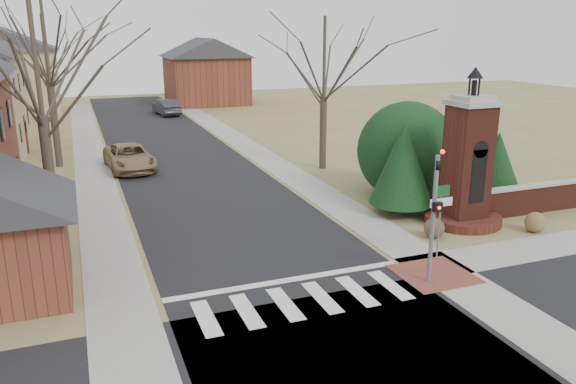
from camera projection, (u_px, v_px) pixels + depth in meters
name	position (u px, v px, depth m)	size (l,w,h in m)	color
ground	(314.00, 313.00, 16.20)	(120.00, 120.00, 0.00)	olive
main_street	(177.00, 157.00, 35.92)	(8.00, 70.00, 0.01)	black
cross_street	(364.00, 369.00, 13.51)	(120.00, 8.00, 0.01)	black
crosswalk_zone	(304.00, 301.00, 16.91)	(8.00, 2.20, 0.02)	silver
stop_bar	(286.00, 281.00, 18.26)	(8.00, 0.35, 0.02)	silver
sidewalk_right_main	(254.00, 151.00, 37.71)	(2.00, 60.00, 0.02)	gray
sidewalk_left	(92.00, 164.00, 34.13)	(2.00, 60.00, 0.02)	gray
curb_apron	(434.00, 274.00, 18.74)	(2.40, 2.40, 0.02)	brown
traffic_signal_pole	(435.00, 206.00, 17.47)	(0.28, 0.41, 4.50)	slate
sign_post	(441.00, 208.00, 19.36)	(0.90, 0.07, 2.75)	slate
brick_gate_monument	(466.00, 173.00, 23.16)	(3.20, 3.20, 6.47)	#562519
brick_garden_wall	(546.00, 197.00, 25.14)	(7.50, 0.50, 1.30)	#562519
house_distant_left	(1.00, 68.00, 53.92)	(10.80, 8.80, 8.53)	tan
house_distant_right	(206.00, 70.00, 60.96)	(8.80, 8.80, 7.30)	brown
evergreen_near	(403.00, 163.00, 24.31)	(2.80, 2.80, 4.10)	#473D33
evergreen_mid	(450.00, 146.00, 26.43)	(3.40, 3.40, 4.70)	#473D33
evergreen_far	(497.00, 161.00, 26.42)	(2.40, 2.40, 3.30)	#473D33
evergreen_mass	(407.00, 147.00, 27.14)	(4.80, 4.80, 4.80)	black
bare_tree_0	(32.00, 35.00, 19.71)	(8.05, 8.05, 11.15)	#473D33
bare_tree_1	(44.00, 26.00, 31.27)	(8.40, 8.40, 11.64)	#473D33
bare_tree_2	(44.00, 41.00, 43.04)	(7.35, 7.35, 10.19)	#473D33
bare_tree_3	(324.00, 51.00, 31.25)	(7.00, 7.00, 9.70)	#473D33
pickup_truck	(129.00, 157.00, 32.57)	(2.41, 5.23, 1.45)	#92784F
distant_car	(166.00, 107.00, 53.44)	(1.62, 4.64, 1.53)	#37393F
dry_shrub_left	(434.00, 228.00, 21.91)	(0.81, 0.81, 0.81)	brown
dry_shrub_right	(535.00, 222.00, 22.55)	(0.83, 0.83, 0.83)	brown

